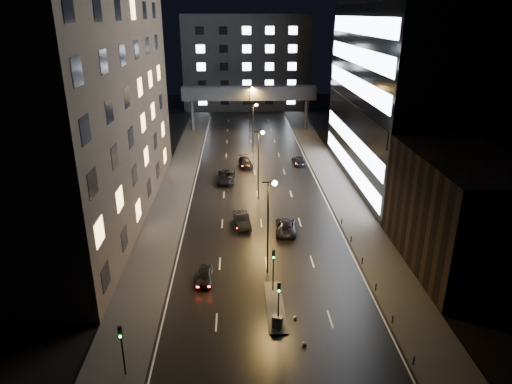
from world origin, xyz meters
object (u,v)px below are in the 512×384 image
Objects in this scene: car_away_b at (242,220)px; car_away_d at (245,162)px; car_away_c at (226,177)px; car_toward_a at (286,227)px; utility_cabinet at (277,322)px; car_away_a at (205,276)px; car_toward_b at (299,160)px.

car_away_d is (0.97, 24.21, -0.09)m from car_away_b.
car_away_b is 0.98× the size of car_away_d.
car_toward_a is (7.65, -18.24, -0.10)m from car_away_c.
car_away_b is 20.54m from utility_cabinet.
utility_cabinet is at bearing -90.06° from car_away_b.
car_away_a is 13.30m from car_away_b.
car_toward_a is at bearing 76.92° from car_toward_b.
car_toward_b is (9.51, 0.93, -0.04)m from car_away_d.
car_away_b is 27.23m from car_toward_b.
car_away_a is 3.53× the size of utility_cabinet.
car_away_b is 0.84× the size of car_away_c.
car_away_a reaches higher than utility_cabinet.
car_toward_b is 46.15m from utility_cabinet.
car_away_c reaches higher than car_away_b.
car_toward_a is at bearing -87.80° from car_away_d.
car_away_d reaches higher than car_toward_a.
car_away_c is at bearing -62.63° from car_toward_a.
utility_cabinet is (5.01, -36.65, -0.13)m from car_away_c.
car_away_a is at bearing 53.85° from car_toward_a.
car_away_d is at bearing 69.95° from car_away_c.
car_away_b is 4.60× the size of utility_cabinet.
car_away_d is 4.68× the size of utility_cabinet.
car_away_b is 0.95× the size of car_toward_a.
car_toward_a is at bearing -64.86° from car_away_c.
car_away_a is 29.04m from car_away_c.
car_toward_a is at bearing -27.69° from car_away_b.
car_away_b is at bearing 74.43° from car_away_a.
car_toward_a is at bearing 103.92° from utility_cabinet.
car_away_c reaches higher than car_toward_a.
utility_cabinet is at bearing 77.96° from car_toward_b.
utility_cabinet is (-2.64, -18.41, -0.04)m from car_toward_a.
car_away_d is at bearing 84.02° from car_away_a.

